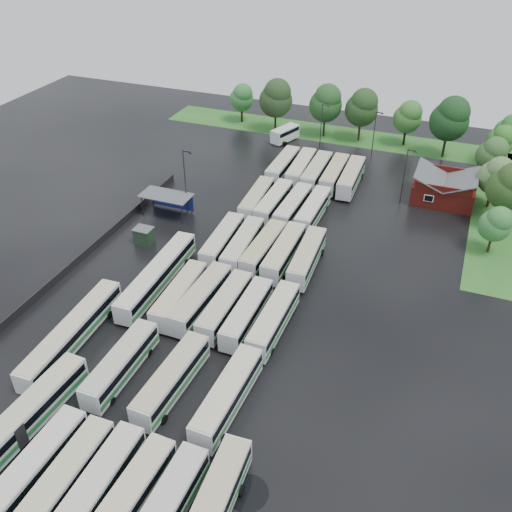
% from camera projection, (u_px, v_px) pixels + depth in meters
% --- Properties ---
extents(ground, '(160.00, 160.00, 0.00)m').
position_uv_depth(ground, '(206.00, 319.00, 71.11)').
color(ground, black).
rests_on(ground, ground).
extents(brick_building, '(10.07, 8.60, 5.39)m').
position_uv_depth(brick_building, '(444.00, 191.00, 95.91)').
color(brick_building, maroon).
rests_on(brick_building, ground).
extents(wash_shed, '(8.20, 4.20, 3.58)m').
position_uv_depth(wash_shed, '(167.00, 197.00, 91.64)').
color(wash_shed, '#2D2D30').
rests_on(wash_shed, ground).
extents(utility_hut, '(2.70, 2.20, 2.62)m').
position_uv_depth(utility_hut, '(144.00, 236.00, 84.98)').
color(utility_hut, '#1A301C').
rests_on(utility_hut, ground).
extents(grass_strip_north, '(80.00, 10.00, 0.01)m').
position_uv_depth(grass_strip_north, '(346.00, 136.00, 120.59)').
color(grass_strip_north, '#2B6A22').
rests_on(grass_strip_north, ground).
extents(grass_strip_east, '(10.00, 50.00, 0.01)m').
position_uv_depth(grass_strip_east, '(504.00, 211.00, 93.96)').
color(grass_strip_east, '#2B6A22').
rests_on(grass_strip_east, ground).
extents(west_fence, '(0.10, 50.00, 1.20)m').
position_uv_depth(west_fence, '(93.00, 248.00, 83.63)').
color(west_fence, '#2D2D30').
rests_on(west_fence, ground).
extents(bus_r0c0, '(2.80, 12.08, 3.35)m').
position_uv_depth(bus_r0c0, '(36.00, 466.00, 51.37)').
color(bus_r0c0, silver).
rests_on(bus_r0c0, ground).
extents(bus_r0c1, '(2.67, 12.24, 3.40)m').
position_uv_depth(bus_r0c1, '(65.00, 480.00, 50.17)').
color(bus_r0c1, silver).
rests_on(bus_r0c1, ground).
extents(bus_r0c2, '(2.68, 12.31, 3.42)m').
position_uv_depth(bus_r0c2, '(97.00, 488.00, 49.51)').
color(bus_r0c2, silver).
rests_on(bus_r0c2, ground).
extents(bus_r0c3, '(3.03, 12.22, 3.38)m').
position_uv_depth(bus_r0c3, '(128.00, 501.00, 48.55)').
color(bus_r0c3, silver).
rests_on(bus_r0c3, ground).
extents(bus_r1c0, '(2.58, 12.06, 3.36)m').
position_uv_depth(bus_r1c0, '(121.00, 364.00, 62.07)').
color(bus_r1c0, silver).
rests_on(bus_r1c0, ground).
extents(bus_r1c2, '(3.13, 12.40, 3.42)m').
position_uv_depth(bus_r1c2, '(172.00, 379.00, 60.15)').
color(bus_r1c2, silver).
rests_on(bus_r1c2, ground).
extents(bus_r1c4, '(3.02, 12.61, 3.49)m').
position_uv_depth(bus_r1c4, '(228.00, 396.00, 58.21)').
color(bus_r1c4, silver).
rests_on(bus_r1c4, ground).
extents(bus_r2c0, '(2.92, 12.09, 3.35)m').
position_uv_depth(bus_r2c0, '(179.00, 295.00, 72.22)').
color(bus_r2c0, silver).
rests_on(bus_r2c0, ground).
extents(bus_r2c1, '(3.14, 12.64, 3.49)m').
position_uv_depth(bus_r2c1, '(201.00, 299.00, 71.48)').
color(bus_r2c1, silver).
rests_on(bus_r2c1, ground).
extents(bus_r2c2, '(2.62, 12.07, 3.35)m').
position_uv_depth(bus_r2c2, '(225.00, 306.00, 70.37)').
color(bus_r2c2, silver).
rests_on(bus_r2c2, ground).
extents(bus_r2c3, '(2.54, 11.87, 3.30)m').
position_uv_depth(bus_r2c3, '(247.00, 314.00, 69.21)').
color(bus_r2c3, silver).
rests_on(bus_r2c3, ground).
extents(bus_r2c4, '(2.69, 12.28, 3.41)m').
position_uv_depth(bus_r2c4, '(274.00, 319.00, 68.21)').
color(bus_r2c4, silver).
rests_on(bus_r2c4, ground).
extents(bus_r3c0, '(3.18, 12.23, 3.37)m').
position_uv_depth(bus_r3c0, '(223.00, 241.00, 82.87)').
color(bus_r3c0, silver).
rests_on(bus_r3c0, ground).
extents(bus_r3c1, '(3.17, 12.30, 3.39)m').
position_uv_depth(bus_r3c1, '(243.00, 245.00, 81.82)').
color(bus_r3c1, silver).
rests_on(bus_r3c1, ground).
extents(bus_r3c2, '(2.91, 12.17, 3.37)m').
position_uv_depth(bus_r3c2, '(263.00, 248.00, 81.17)').
color(bus_r3c2, silver).
rests_on(bus_r3c2, ground).
extents(bus_r3c3, '(2.73, 12.59, 3.50)m').
position_uv_depth(bus_r3c3, '(284.00, 252.00, 80.15)').
color(bus_r3c3, silver).
rests_on(bus_r3c3, ground).
extents(bus_r3c4, '(3.17, 12.51, 3.45)m').
position_uv_depth(bus_r3c4, '(307.00, 257.00, 79.20)').
color(bus_r3c4, silver).
rests_on(bus_r3c4, ground).
extents(bus_r4c0, '(3.14, 12.02, 3.31)m').
position_uv_depth(bus_r4c0, '(257.00, 199.00, 93.42)').
color(bus_r4c0, silver).
rests_on(bus_r4c0, ground).
extents(bus_r4c1, '(2.68, 12.12, 3.37)m').
position_uv_depth(bus_r4c1, '(274.00, 202.00, 92.48)').
color(bus_r4c1, silver).
rests_on(bus_r4c1, ground).
extents(bus_r4c2, '(2.85, 12.13, 3.36)m').
position_uv_depth(bus_r4c2, '(293.00, 207.00, 91.34)').
color(bus_r4c2, silver).
rests_on(bus_r4c2, ground).
extents(bus_r4c3, '(2.65, 12.12, 3.37)m').
position_uv_depth(bus_r4c3, '(313.00, 210.00, 90.38)').
color(bus_r4c3, silver).
rests_on(bus_r4c3, ground).
extents(bus_r5c0, '(2.66, 12.34, 3.43)m').
position_uv_depth(bus_r5c0, '(283.00, 166.00, 103.94)').
color(bus_r5c0, silver).
rests_on(bus_r5c0, ground).
extents(bus_r5c1, '(3.15, 12.51, 3.46)m').
position_uv_depth(bus_r5c1, '(301.00, 168.00, 103.09)').
color(bus_r5c1, silver).
rests_on(bus_r5c1, ground).
extents(bus_r5c2, '(2.85, 12.56, 3.49)m').
position_uv_depth(bus_r5c2, '(316.00, 172.00, 101.82)').
color(bus_r5c2, silver).
rests_on(bus_r5c2, ground).
extents(bus_r5c3, '(2.85, 12.34, 3.42)m').
position_uv_depth(bus_r5c3, '(334.00, 174.00, 101.15)').
color(bus_r5c3, silver).
rests_on(bus_r5c3, ground).
extents(bus_r5c4, '(3.05, 12.65, 3.50)m').
position_uv_depth(bus_r5c4, '(351.00, 177.00, 99.96)').
color(bus_r5c4, silver).
rests_on(bus_r5c4, ground).
extents(artic_bus_west_a, '(3.47, 18.14, 3.35)m').
position_uv_depth(artic_bus_west_a, '(18.00, 425.00, 55.18)').
color(artic_bus_west_a, silver).
rests_on(artic_bus_west_a, ground).
extents(artic_bus_west_b, '(3.00, 18.26, 3.38)m').
position_uv_depth(artic_bus_west_b, '(157.00, 275.00, 75.69)').
color(artic_bus_west_b, silver).
rests_on(artic_bus_west_b, ground).
extents(artic_bus_west_c, '(3.10, 17.88, 3.30)m').
position_uv_depth(artic_bus_west_c, '(72.00, 333.00, 66.28)').
color(artic_bus_west_c, silver).
rests_on(artic_bus_west_c, ground).
extents(minibus, '(4.58, 7.06, 2.90)m').
position_uv_depth(minibus, '(285.00, 134.00, 117.54)').
color(minibus, white).
rests_on(minibus, ground).
extents(tree_north_0, '(5.26, 5.25, 8.69)m').
position_uv_depth(tree_north_0, '(242.00, 97.00, 124.41)').
color(tree_north_0, black).
rests_on(tree_north_0, ground).
extents(tree_north_1, '(6.97, 6.97, 11.54)m').
position_uv_depth(tree_north_1, '(276.00, 98.00, 118.52)').
color(tree_north_1, black).
rests_on(tree_north_1, ground).
extents(tree_north_2, '(6.77, 6.77, 11.22)m').
position_uv_depth(tree_north_2, '(326.00, 103.00, 116.55)').
color(tree_north_2, black).
rests_on(tree_north_2, ground).
extents(tree_north_3, '(6.70, 6.70, 11.09)m').
position_uv_depth(tree_north_3, '(362.00, 107.00, 114.61)').
color(tree_north_3, '#3A2112').
rests_on(tree_north_3, ground).
extents(tree_north_4, '(5.69, 5.69, 9.42)m').
position_uv_depth(tree_north_4, '(408.00, 117.00, 113.23)').
color(tree_north_4, black).
rests_on(tree_north_4, ground).
extents(tree_north_5, '(7.40, 7.40, 12.26)m').
position_uv_depth(tree_north_5, '(451.00, 118.00, 107.32)').
color(tree_north_5, black).
rests_on(tree_north_5, ground).
extents(tree_north_6, '(5.98, 5.98, 9.91)m').
position_uv_depth(tree_north_6, '(511.00, 132.00, 105.75)').
color(tree_north_6, black).
rests_on(tree_north_6, ground).
extents(tree_east_0, '(4.64, 4.64, 7.68)m').
position_uv_depth(tree_east_0, '(496.00, 224.00, 80.86)').
color(tree_east_0, '#2F2118').
rests_on(tree_east_0, ground).
extents(tree_east_1, '(6.54, 6.54, 10.83)m').
position_uv_depth(tree_east_1, '(510.00, 186.00, 86.17)').
color(tree_east_1, black).
rests_on(tree_east_1, ground).
extents(tree_east_2, '(5.51, 5.51, 9.13)m').
position_uv_depth(tree_east_2, '(496.00, 175.00, 91.69)').
color(tree_east_2, '#372113').
rests_on(tree_east_2, ground).
extents(tree_east_3, '(5.34, 5.34, 8.85)m').
position_uv_depth(tree_east_3, '(493.00, 154.00, 99.15)').
color(tree_east_3, black).
rests_on(tree_east_3, ground).
extents(tree_east_4, '(5.13, 5.11, 8.47)m').
position_uv_depth(tree_east_4, '(501.00, 140.00, 104.83)').
color(tree_east_4, black).
rests_on(tree_east_4, ground).
extents(lamp_post_ne, '(1.50, 0.29, 9.75)m').
position_uv_depth(lamp_post_ne, '(405.00, 173.00, 92.95)').
color(lamp_post_ne, '#2D2D30').
rests_on(lamp_post_ne, ground).
extents(lamp_post_nw, '(1.69, 0.33, 10.99)m').
position_uv_depth(lamp_post_nw, '(186.00, 177.00, 89.87)').
color(lamp_post_nw, '#2D2D30').
rests_on(lamp_post_nw, ground).
extents(lamp_post_back_w, '(1.55, 0.30, 10.07)m').
position_uv_depth(lamp_post_back_w, '(322.00, 126.00, 109.75)').
color(lamp_post_back_w, '#2D2D30').
rests_on(lamp_post_back_w, ground).
extents(lamp_post_back_e, '(1.42, 0.28, 9.19)m').
position_uv_depth(lamp_post_back_e, '(375.00, 132.00, 108.60)').
color(lamp_post_back_e, '#2D2D30').
rests_on(lamp_post_back_e, ground).
extents(puddle_0, '(6.10, 6.10, 0.01)m').
position_uv_depth(puddle_0, '(110.00, 464.00, 53.69)').
color(puddle_0, black).
rests_on(puddle_0, ground).
extents(puddle_1, '(3.06, 3.06, 0.01)m').
position_uv_depth(puddle_1, '(181.00, 487.00, 51.68)').
color(puddle_1, black).
rests_on(puddle_1, ground).
extents(puddle_2, '(6.80, 6.80, 0.01)m').
position_uv_depth(puddle_2, '(168.00, 289.00, 76.35)').
color(puddle_2, black).
rests_on(puddle_2, ground).
extents(puddle_3, '(3.25, 3.25, 0.01)m').
position_uv_depth(puddle_3, '(255.00, 347.00, 67.00)').
color(puddle_3, black).
rests_on(puddle_3, ground).
extents(puddle_4, '(3.92, 3.92, 0.01)m').
position_uv_depth(puddle_4, '(247.00, 493.00, 51.21)').
color(puddle_4, black).
rests_on(puddle_4, ground).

